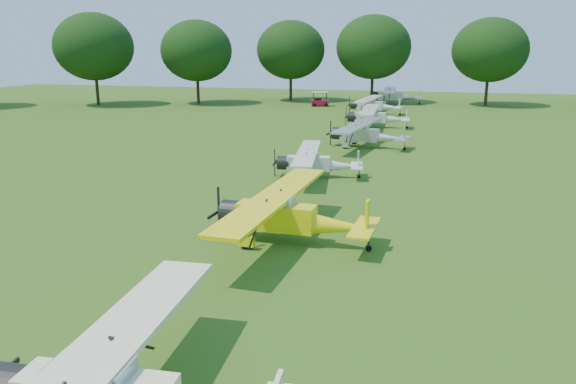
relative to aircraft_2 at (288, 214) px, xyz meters
name	(u,v)px	position (x,y,z in m)	size (l,w,h in m)	color
ground	(297,199)	(-1.33, 7.11, -1.32)	(160.00, 160.00, 0.00)	#285114
tree_belt	(366,53)	(2.24, 7.28, 6.70)	(137.36, 130.27, 14.52)	black
aircraft_2	(288,214)	(0.00, 0.00, 0.00)	(7.23, 11.51, 2.27)	#FCEB0A
aircraft_3	(315,161)	(-1.46, 12.67, -0.25)	(5.89, 9.34, 1.83)	silver
aircraft_4	(365,133)	(0.37, 24.60, -0.08)	(6.85, 10.86, 2.13)	silver
aircraft_5	(375,116)	(-0.09, 36.81, -0.09)	(6.74, 10.72, 2.11)	silver
aircraft_6	(374,104)	(-1.55, 48.83, -0.08)	(6.82, 10.85, 2.13)	silver
aircraft_7	(394,95)	(0.04, 62.29, 0.05)	(7.48, 11.91, 2.34)	silver
golf_cart	(320,101)	(-10.01, 56.44, -0.64)	(2.65, 1.98, 2.03)	#A70B26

